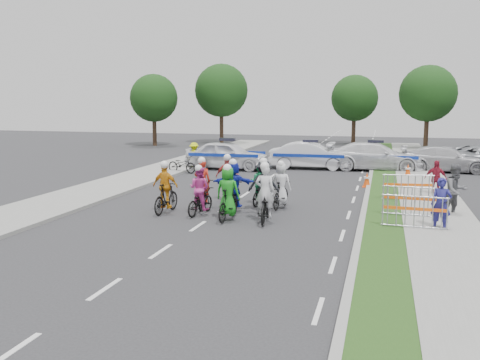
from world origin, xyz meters
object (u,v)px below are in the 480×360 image
(rider_9, at_px, (228,183))
(tree_4, at_px, (355,98))
(barrier_1, at_px, (412,203))
(police_car_1, at_px, (310,156))
(barrier_2, at_px, (408,189))
(cone_0, at_px, (367,180))
(tree_3, at_px, (221,91))
(rider_4, at_px, (264,191))
(rider_0, at_px, (265,202))
(marshal_hiviz, at_px, (194,156))
(rider_2, at_px, (200,196))
(spectator_0, at_px, (441,205))
(rider_6, at_px, (203,191))
(spectator_2, at_px, (436,178))
(rider_7, at_px, (281,190))
(rider_5, at_px, (233,189))
(tree_1, at_px, (428,94))
(rider_8, at_px, (259,189))
(rider_3, at_px, (166,193))
(barrier_0, at_px, (414,214))
(parked_bike, at_px, (182,164))
(police_car_2, at_px, (375,156))
(tree_0, at_px, (154,98))
(police_car_0, at_px, (227,155))
(cone_1, at_px, (408,171))
(civilian_sedan, at_px, (446,159))
(rider_1, at_px, (228,198))
(spectator_1, at_px, (456,191))

(rider_9, distance_m, tree_4, 29.92)
(barrier_1, relative_size, tree_4, 0.32)
(police_car_1, relative_size, barrier_2, 2.39)
(cone_0, bearing_deg, police_car_1, 119.84)
(cone_0, bearing_deg, tree_3, 121.86)
(rider_4, bearing_deg, tree_3, -79.48)
(rider_0, distance_m, marshal_hiviz, 14.49)
(rider_2, xyz_separation_m, spectator_0, (8.03, -0.39, 0.17))
(rider_6, height_order, spectator_2, rider_6)
(rider_0, height_order, rider_7, rider_0)
(rider_6, xyz_separation_m, marshal_hiviz, (-4.31, 10.95, 0.13))
(rider_9, height_order, cone_0, rider_9)
(tree_3, bearing_deg, rider_5, -72.16)
(marshal_hiviz, bearing_deg, barrier_2, 163.40)
(tree_1, bearing_deg, rider_0, -103.75)
(rider_8, relative_size, tree_1, 0.24)
(barrier_2, relative_size, tree_3, 0.27)
(rider_3, distance_m, barrier_0, 8.52)
(marshal_hiviz, height_order, cone_0, marshal_hiviz)
(spectator_2, height_order, tree_1, tree_1)
(tree_3, bearing_deg, parked_bike, -79.18)
(rider_9, xyz_separation_m, tree_4, (3.30, 29.54, 3.45))
(police_car_2, distance_m, spectator_0, 14.66)
(spectator_2, bearing_deg, barrier_1, -89.09)
(barrier_1, bearing_deg, spectator_2, 76.17)
(tree_0, bearing_deg, police_car_0, -52.07)
(rider_2, height_order, cone_1, rider_2)
(marshal_hiviz, height_order, parked_bike, marshal_hiviz)
(rider_3, xyz_separation_m, civilian_sedan, (10.95, 14.54, -0.01))
(police_car_0, height_order, spectator_0, spectator_0)
(rider_8, distance_m, cone_1, 11.09)
(spectator_0, xyz_separation_m, barrier_1, (-0.78, 1.60, -0.28))
(barrier_2, bearing_deg, spectator_0, -80.50)
(cone_0, bearing_deg, barrier_1, -75.48)
(rider_0, distance_m, spectator_2, 8.78)
(rider_7, distance_m, civilian_sedan, 14.46)
(rider_0, height_order, police_car_2, rider_0)
(rider_1, xyz_separation_m, spectator_1, (7.50, 2.52, 0.18))
(rider_7, distance_m, barrier_0, 5.29)
(rider_4, xyz_separation_m, rider_7, (0.50, 0.75, -0.06))
(rider_0, bearing_deg, rider_5, -48.38)
(rider_9, xyz_separation_m, cone_1, (7.30, 9.00, -0.39))
(marshal_hiviz, bearing_deg, rider_0, 136.15)
(tree_4, bearing_deg, barrier_1, -83.21)
(police_car_2, distance_m, barrier_1, 12.97)
(spectator_2, relative_size, tree_1, 0.23)
(marshal_hiviz, xyz_separation_m, tree_4, (8.14, 20.16, 3.41))
(rider_0, height_order, barrier_0, rider_0)
(rider_0, relative_size, rider_3, 1.08)
(rider_8, distance_m, rider_9, 1.44)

